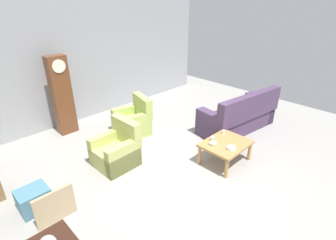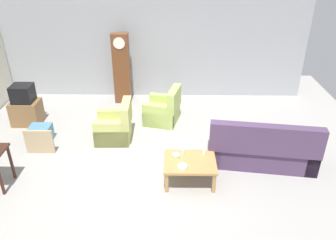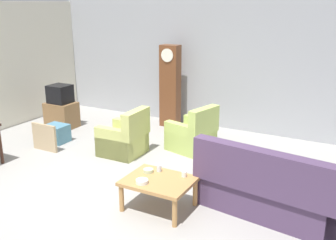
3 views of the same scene
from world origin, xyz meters
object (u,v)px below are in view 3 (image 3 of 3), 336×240
couch_floral (272,191)px  framed_picture_leaning (44,137)px  armchair_olive_near (125,139)px  bowl_shallow_green (148,171)px  cup_blue_rimmed (159,168)px  coffee_table_wood (159,184)px  armchair_olive_far (193,135)px  tv_stand_cabinet (62,115)px  bowl_white_stacked (142,181)px  storage_box_blue (57,133)px  cup_white_porcelain (184,174)px  tv_crt (60,94)px  grandfather_clock (170,86)px

couch_floral → framed_picture_leaning: bearing=176.1°
armchair_olive_near → bowl_shallow_green: (1.36, -1.36, 0.17)m
couch_floral → cup_blue_rimmed: size_ratio=22.65×
armchair_olive_near → coffee_table_wood: 2.21m
armchair_olive_far → cup_blue_rimmed: 2.14m
coffee_table_wood → tv_stand_cabinet: (-3.92, 2.22, -0.09)m
bowl_shallow_green → bowl_white_stacked: bearing=-72.3°
coffee_table_wood → bowl_white_stacked: (-0.14, -0.22, 0.09)m
storage_box_blue → cup_blue_rimmed: bearing=-19.9°
couch_floral → cup_white_porcelain: 1.24m
coffee_table_wood → bowl_white_stacked: 0.27m
coffee_table_wood → tv_stand_cabinet: bearing=150.5°
cup_white_porcelain → bowl_white_stacked: bearing=-131.8°
tv_crt → cup_white_porcelain: bearing=-25.1°
framed_picture_leaning → cup_white_porcelain: size_ratio=7.40×
framed_picture_leaning → storage_box_blue: framed_picture_leaning is taller
storage_box_blue → bowl_white_stacked: size_ratio=2.68×
grandfather_clock → cup_white_porcelain: bearing=-58.9°
couch_floral → coffee_table_wood: size_ratio=2.29×
tv_stand_cabinet → framed_picture_leaning: (0.77, -1.32, -0.03)m
coffee_table_wood → grandfather_clock: (-1.71, 3.55, 0.58)m
tv_stand_cabinet → storage_box_blue: tv_stand_cabinet is taller
couch_floral → bowl_shallow_green: 1.78m
bowl_white_stacked → couch_floral: bearing=26.5°
cup_white_porcelain → cup_blue_rimmed: size_ratio=0.83×
couch_floral → armchair_olive_far: size_ratio=2.32×
storage_box_blue → bowl_white_stacked: bearing=-26.9°
armchair_olive_near → bowl_shallow_green: bearing=-44.9°
storage_box_blue → tv_crt: bearing=126.8°
armchair_olive_near → armchair_olive_far: (1.07, 0.84, 0.00)m
grandfather_clock → coffee_table_wood: bearing=-64.2°
grandfather_clock → cup_blue_rimmed: grandfather_clock is taller
cup_blue_rimmed → bowl_shallow_green: 0.16m
bowl_white_stacked → tv_stand_cabinet: bearing=147.2°
grandfather_clock → cup_blue_rimmed: (1.58, -3.30, -0.47)m
storage_box_blue → cup_white_porcelain: 3.75m
couch_floral → storage_box_blue: bearing=170.5°
armchair_olive_near → tv_stand_cabinet: (-2.29, 0.72, -0.01)m
armchair_olive_near → cup_white_porcelain: 2.27m
coffee_table_wood → tv_crt: size_ratio=2.00×
tv_crt → cup_blue_rimmed: 4.28m
storage_box_blue → coffee_table_wood: bearing=-22.8°
grandfather_clock → bowl_shallow_green: (1.46, -3.41, -0.49)m
tv_crt → bowl_white_stacked: bearing=-32.8°
armchair_olive_far → cup_blue_rimmed: size_ratio=9.78×
grandfather_clock → cup_white_porcelain: size_ratio=23.76×
armchair_olive_near → couch_floral: bearing=-16.4°
armchair_olive_near → tv_stand_cabinet: bearing=162.5°
framed_picture_leaning → bowl_white_stacked: (3.00, -1.11, 0.20)m
couch_floral → cup_blue_rimmed: (-1.60, -0.34, 0.14)m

